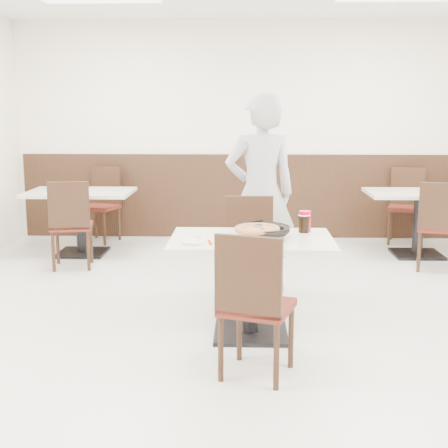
{
  "coord_description": "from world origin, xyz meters",
  "views": [
    {
      "loc": [
        -0.03,
        -4.67,
        1.7
      ],
      "look_at": [
        -0.17,
        -0.3,
        0.88
      ],
      "focal_mm": 50.0,
      "sensor_mm": 36.0,
      "label": 1
    }
  ],
  "objects_px": {
    "red_cup": "(305,221)",
    "bg_table_right": "(418,224)",
    "cola_glass": "(304,224)",
    "bg_chair_left_near": "(72,224)",
    "bg_chair_right_far": "(406,206)",
    "bg_chair_left_far": "(99,205)",
    "chair_far": "(250,255)",
    "bg_table_left": "(81,223)",
    "bg_chair_right_near": "(438,225)",
    "pizza_pan": "(262,233)",
    "chair_near": "(257,304)",
    "main_table": "(251,287)",
    "pizza": "(257,231)",
    "diner_person": "(260,194)",
    "side_plate": "(194,241)"
  },
  "relations": [
    {
      "from": "red_cup",
      "to": "bg_table_right",
      "type": "xyz_separation_m",
      "value": [
        1.55,
        2.38,
        -0.45
      ]
    },
    {
      "from": "cola_glass",
      "to": "bg_chair_left_near",
      "type": "bearing_deg",
      "value": 142.75
    },
    {
      "from": "bg_chair_right_far",
      "to": "bg_chair_left_far",
      "type": "bearing_deg",
      "value": 17.48
    },
    {
      "from": "chair_far",
      "to": "bg_table_left",
      "type": "xyz_separation_m",
      "value": [
        -1.96,
        1.98,
        -0.1
      ]
    },
    {
      "from": "bg_chair_left_near",
      "to": "bg_chair_left_far",
      "type": "distance_m",
      "value": 1.31
    },
    {
      "from": "bg_chair_right_far",
      "to": "bg_chair_right_near",
      "type": "bearing_deg",
      "value": 107.49
    },
    {
      "from": "pizza_pan",
      "to": "bg_chair_right_near",
      "type": "xyz_separation_m",
      "value": [
        1.92,
        2.02,
        -0.32
      ]
    },
    {
      "from": "chair_far",
      "to": "chair_near",
      "type": "bearing_deg",
      "value": 88.98
    },
    {
      "from": "main_table",
      "to": "pizza_pan",
      "type": "distance_m",
      "value": 0.42
    },
    {
      "from": "cola_glass",
      "to": "bg_chair_left_near",
      "type": "relative_size",
      "value": 0.14
    },
    {
      "from": "red_cup",
      "to": "bg_chair_left_far",
      "type": "distance_m",
      "value": 3.82
    },
    {
      "from": "pizza",
      "to": "bg_chair_left_near",
      "type": "relative_size",
      "value": 0.33
    },
    {
      "from": "bg_chair_left_far",
      "to": "bg_table_left",
      "type": "bearing_deg",
      "value": 105.23
    },
    {
      "from": "main_table",
      "to": "red_cup",
      "type": "bearing_deg",
      "value": 32.37
    },
    {
      "from": "main_table",
      "to": "pizza",
      "type": "bearing_deg",
      "value": -51.18
    },
    {
      "from": "diner_person",
      "to": "bg_chair_left_far",
      "type": "bearing_deg",
      "value": -61.08
    },
    {
      "from": "diner_person",
      "to": "bg_chair_left_near",
      "type": "distance_m",
      "value": 2.18
    },
    {
      "from": "bg_table_right",
      "to": "bg_chair_right_near",
      "type": "height_order",
      "value": "bg_chair_right_near"
    },
    {
      "from": "chair_near",
      "to": "bg_chair_left_far",
      "type": "xyz_separation_m",
      "value": [
        -1.94,
        4.0,
        0.0
      ]
    },
    {
      "from": "chair_far",
      "to": "bg_table_right",
      "type": "relative_size",
      "value": 0.79
    },
    {
      "from": "chair_far",
      "to": "side_plate",
      "type": "height_order",
      "value": "chair_far"
    },
    {
      "from": "bg_chair_left_near",
      "to": "diner_person",
      "type": "bearing_deg",
      "value": -30.76
    },
    {
      "from": "main_table",
      "to": "diner_person",
      "type": "distance_m",
      "value": 1.32
    },
    {
      "from": "main_table",
      "to": "pizza",
      "type": "distance_m",
      "value": 0.44
    },
    {
      "from": "red_cup",
      "to": "bg_chair_right_far",
      "type": "distance_m",
      "value": 3.45
    },
    {
      "from": "chair_near",
      "to": "diner_person",
      "type": "bearing_deg",
      "value": 106.46
    },
    {
      "from": "pizza",
      "to": "cola_glass",
      "type": "xyz_separation_m",
      "value": [
        0.36,
        0.27,
        0.0
      ]
    },
    {
      "from": "bg_chair_left_near",
      "to": "chair_far",
      "type": "bearing_deg",
      "value": -45.31
    },
    {
      "from": "diner_person",
      "to": "bg_table_right",
      "type": "bearing_deg",
      "value": -157.18
    },
    {
      "from": "chair_near",
      "to": "pizza",
      "type": "xyz_separation_m",
      "value": [
        0.01,
        0.67,
        0.34
      ]
    },
    {
      "from": "bg_table_right",
      "to": "side_plate",
      "type": "bearing_deg",
      "value": -130.02
    },
    {
      "from": "bg_chair_left_near",
      "to": "bg_chair_left_far",
      "type": "xyz_separation_m",
      "value": [
        -0.01,
        1.31,
        0.0
      ]
    },
    {
      "from": "side_plate",
      "to": "bg_chair_right_near",
      "type": "relative_size",
      "value": 0.19
    },
    {
      "from": "pizza_pan",
      "to": "bg_chair_left_far",
      "type": "distance_m",
      "value": 3.85
    },
    {
      "from": "side_plate",
      "to": "bg_table_right",
      "type": "bearing_deg",
      "value": 49.98
    },
    {
      "from": "red_cup",
      "to": "bg_table_left",
      "type": "height_order",
      "value": "red_cup"
    },
    {
      "from": "main_table",
      "to": "bg_chair_right_far",
      "type": "bearing_deg",
      "value": 59.12
    },
    {
      "from": "chair_near",
      "to": "chair_far",
      "type": "xyz_separation_m",
      "value": [
        -0.04,
        1.33,
        0.0
      ]
    },
    {
      "from": "side_plate",
      "to": "bg_chair_left_far",
      "type": "distance_m",
      "value": 3.78
    },
    {
      "from": "chair_near",
      "to": "chair_far",
      "type": "relative_size",
      "value": 1.0
    },
    {
      "from": "main_table",
      "to": "bg_chair_left_far",
      "type": "height_order",
      "value": "bg_chair_left_far"
    },
    {
      "from": "chair_far",
      "to": "bg_chair_left_far",
      "type": "height_order",
      "value": "same"
    },
    {
      "from": "bg_chair_left_near",
      "to": "chair_near",
      "type": "bearing_deg",
      "value": -63.89
    },
    {
      "from": "cola_glass",
      "to": "bg_table_left",
      "type": "distance_m",
      "value": 3.38
    },
    {
      "from": "pizza",
      "to": "side_plate",
      "type": "relative_size",
      "value": 1.7
    },
    {
      "from": "pizza",
      "to": "diner_person",
      "type": "xyz_separation_m",
      "value": [
        0.05,
        1.25,
        0.11
      ]
    },
    {
      "from": "chair_far",
      "to": "bg_table_left",
      "type": "relative_size",
      "value": 0.79
    },
    {
      "from": "pizza_pan",
      "to": "bg_chair_left_near",
      "type": "relative_size",
      "value": 0.39
    },
    {
      "from": "pizza",
      "to": "bg_table_right",
      "type": "xyz_separation_m",
      "value": [
        1.92,
        2.7,
        -0.44
      ]
    },
    {
      "from": "diner_person",
      "to": "bg_table_left",
      "type": "xyz_separation_m",
      "value": [
        -2.06,
        1.39,
        -0.54
      ]
    }
  ]
}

